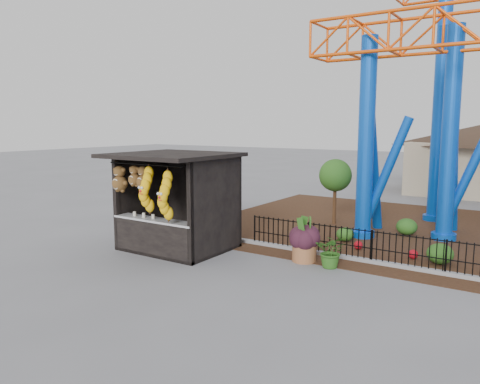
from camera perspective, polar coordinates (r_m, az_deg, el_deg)
The scene contains 9 objects.
ground at distance 12.87m, azimuth -0.75°, elevation -9.94°, with size 120.00×120.00×0.00m, color slate.
mulch_bed at distance 18.76m, azimuth 23.96°, elevation -4.81°, with size 18.00×12.00×0.02m, color #331E11.
curb at distance 13.98m, azimuth 20.44°, elevation -8.73°, with size 18.00×0.18×0.12m, color gray.
prize_booth at distance 15.02m, azimuth -8.37°, elevation -1.38°, with size 3.50×3.40×3.12m.
picket_fence at distance 13.71m, azimuth 24.22°, elevation -7.37°, with size 12.20×0.06×1.00m, color black, non-canonical shape.
terracotta_planter at distance 14.04m, azimuth 7.85°, elevation -7.17°, with size 0.72×0.72×0.61m, color #9C5F38.
planter_foliage at distance 13.89m, azimuth 7.90°, elevation -4.68°, with size 0.70×0.70×0.64m, color #2F131F.
potted_plant at distance 13.51m, azimuth 11.12°, elevation -7.10°, with size 0.86×0.75×0.96m, color #205218.
landscaping at distance 16.13m, azimuth 25.06°, elevation -5.94°, with size 8.68×4.11×0.60m.
Camera 1 is at (6.90, -10.09, 4.02)m, focal length 35.00 mm.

